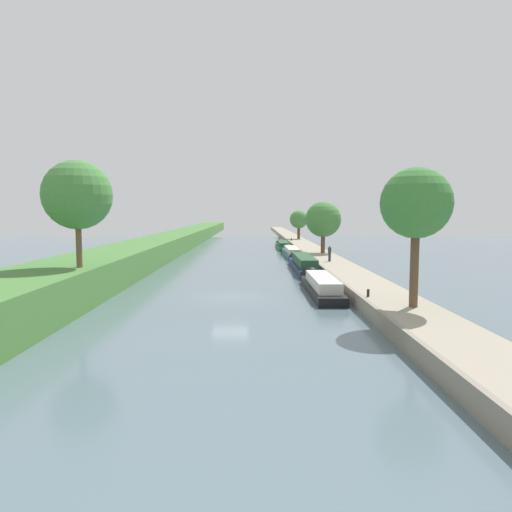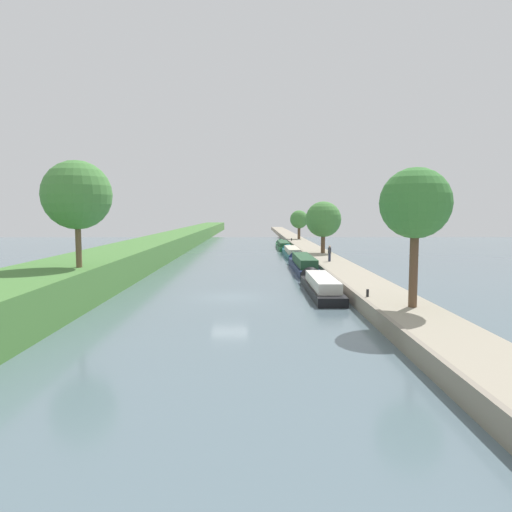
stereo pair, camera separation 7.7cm
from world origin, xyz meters
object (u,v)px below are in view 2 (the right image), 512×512
narrowboat_teal (291,252)px  mooring_bollard_far (292,240)px  narrowboat_black (320,285)px  person_walking (330,253)px  mooring_bollard_near (368,293)px  narrowboat_green (283,245)px  narrowboat_navy (303,264)px

narrowboat_teal → mooring_bollard_far: size_ratio=29.47×
narrowboat_black → person_walking: 13.97m
mooring_bollard_far → person_walking: bearing=-88.4°
mooring_bollard_near → narrowboat_green: bearing=92.2°
narrowboat_black → narrowboat_green: size_ratio=0.87×
mooring_bollard_near → narrowboat_navy: bearing=94.9°
narrowboat_teal → narrowboat_green: 13.53m
narrowboat_black → mooring_bollard_far: (1.90, 48.97, 0.56)m
narrowboat_black → mooring_bollard_near: narrowboat_black is taller
narrowboat_green → mooring_bollard_near: mooring_bollard_near is taller
person_walking → narrowboat_black: bearing=-102.1°
narrowboat_navy → narrowboat_green: (-0.18, 29.20, -0.15)m
narrowboat_teal → person_walking: 15.82m
narrowboat_teal → person_walking: (2.65, -15.55, 1.23)m
mooring_bollard_near → narrowboat_teal: bearing=92.6°
narrowboat_green → mooring_bollard_near: 49.52m
narrowboat_navy → person_walking: 2.97m
narrowboat_navy → mooring_bollard_far: 35.52m
narrowboat_navy → mooring_bollard_far: bearing=87.2°
narrowboat_teal → narrowboat_navy: bearing=-90.4°
narrowboat_black → narrowboat_teal: narrowboat_black is taller
narrowboat_navy → person_walking: size_ratio=8.73×
narrowboat_green → person_walking: size_ratio=8.14×
person_walking → mooring_bollard_near: size_ratio=3.69×
narrowboat_green → person_walking: 29.25m
narrowboat_black → person_walking: (2.91, 13.61, 1.21)m
narrowboat_green → narrowboat_navy: bearing=-89.6°
narrowboat_black → narrowboat_green: 42.69m
narrowboat_teal → mooring_bollard_far: 19.88m
narrowboat_navy → narrowboat_black: bearing=-90.7°
narrowboat_green → mooring_bollard_far: bearing=72.9°
narrowboat_teal → narrowboat_green: bearing=91.2°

